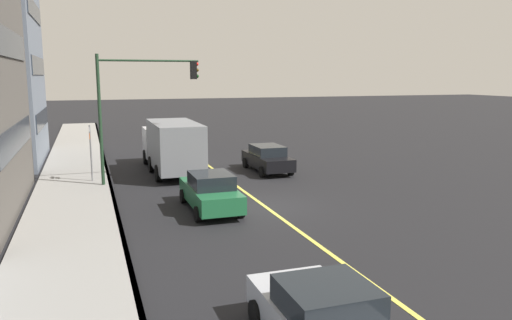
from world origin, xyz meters
TOP-DOWN VIEW (x-y plane):
  - ground at (0.00, 0.00)m, footprint 200.00×200.00m
  - sidewalk_slab at (0.00, 7.68)m, footprint 80.00×3.56m
  - curb_edge at (0.00, 5.99)m, footprint 80.00×0.16m
  - lane_stripe_center at (0.00, 0.00)m, footprint 80.00×0.16m
  - car_green at (0.09, 2.30)m, footprint 4.50×1.90m
  - car_silver at (-10.93, 2.70)m, footprint 3.97×2.05m
  - car_black at (7.17, -2.76)m, footprint 4.48×1.89m
  - truck_gray at (8.69, 2.42)m, footprint 8.09×2.55m
  - traffic_light_mast at (5.87, 4.51)m, footprint 0.28×4.96m
  - street_sign_post at (7.00, 6.81)m, footprint 0.60×0.08m

SIDE VIEW (x-z plane):
  - ground at x=0.00m, z-range 0.00..0.00m
  - lane_stripe_center at x=0.00m, z-range 0.00..0.01m
  - sidewalk_slab at x=0.00m, z-range 0.00..0.15m
  - curb_edge at x=0.00m, z-range 0.00..0.15m
  - car_silver at x=-10.93m, z-range 0.01..1.48m
  - car_black at x=7.17m, z-range 0.02..1.54m
  - car_green at x=0.09m, z-range 0.00..1.57m
  - truck_gray at x=8.69m, z-range 0.11..3.05m
  - street_sign_post at x=7.00m, z-range 0.26..3.26m
  - traffic_light_mast at x=5.87m, z-range 1.22..7.68m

